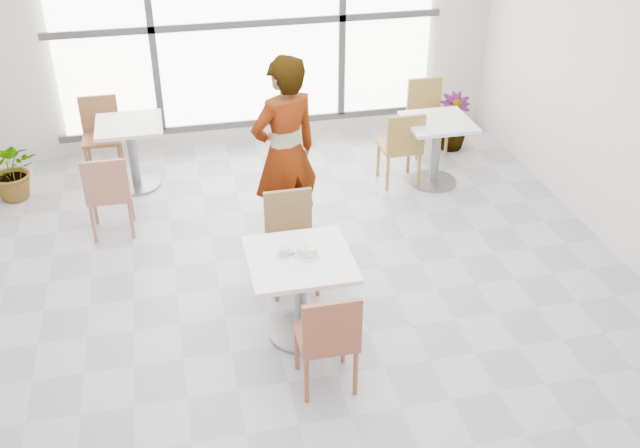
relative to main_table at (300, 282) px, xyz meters
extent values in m
plane|color=#9E9EA5|center=(0.17, 0.34, -0.52)|extent=(7.00, 7.00, 0.00)
plane|color=silver|center=(0.17, 3.84, 0.98)|extent=(6.00, 0.00, 6.00)
cube|color=white|center=(0.17, 3.78, 0.98)|extent=(4.40, 0.04, 2.40)
cube|color=#3F3F42|center=(0.17, 3.75, 0.98)|extent=(4.60, 0.05, 0.08)
cube|color=#3F3F42|center=(-0.93, 3.75, 0.98)|extent=(0.08, 0.05, 2.40)
cube|color=#3F3F42|center=(1.27, 3.75, 0.98)|extent=(0.08, 0.05, 2.40)
cube|color=#3F3F42|center=(0.17, 3.75, -0.24)|extent=(4.60, 0.05, 0.08)
cube|color=white|center=(0.00, 0.00, 0.21)|extent=(0.80, 0.80, 0.04)
cylinder|color=slate|center=(0.00, 0.00, -0.17)|extent=(0.10, 0.10, 0.71)
cylinder|color=slate|center=(0.00, 0.00, -0.51)|extent=(0.52, 0.52, 0.03)
cube|color=#994F38|center=(0.07, -0.58, -0.09)|extent=(0.42, 0.42, 0.04)
cube|color=#994F38|center=(0.07, -0.77, 0.14)|extent=(0.42, 0.04, 0.42)
cylinder|color=#994F38|center=(0.25, -0.40, -0.32)|extent=(0.04, 0.04, 0.41)
cylinder|color=#994F38|center=(0.25, -0.76, -0.32)|extent=(0.04, 0.04, 0.41)
cylinder|color=#994F38|center=(-0.11, -0.40, -0.32)|extent=(0.04, 0.04, 0.41)
cylinder|color=#994F38|center=(-0.11, -0.76, -0.32)|extent=(0.04, 0.04, 0.41)
cube|color=olive|center=(0.07, 0.67, -0.09)|extent=(0.42, 0.42, 0.04)
cube|color=olive|center=(0.07, 0.86, 0.14)|extent=(0.42, 0.04, 0.42)
cylinder|color=olive|center=(-0.11, 0.49, -0.32)|extent=(0.04, 0.04, 0.41)
cylinder|color=olive|center=(-0.11, 0.85, -0.32)|extent=(0.04, 0.04, 0.41)
cylinder|color=olive|center=(0.25, 0.49, -0.32)|extent=(0.04, 0.04, 0.41)
cylinder|color=olive|center=(0.25, 0.85, -0.32)|extent=(0.04, 0.04, 0.41)
cylinder|color=white|center=(0.07, 0.03, 0.23)|extent=(0.21, 0.21, 0.01)
cylinder|color=white|center=(0.07, 0.03, 0.27)|extent=(0.16, 0.16, 0.07)
torus|color=white|center=(0.07, 0.03, 0.31)|extent=(0.16, 0.16, 0.01)
cylinder|color=#CDB28D|center=(0.07, 0.03, 0.27)|extent=(0.14, 0.14, 0.05)
cylinder|color=beige|center=(0.11, 0.03, 0.30)|extent=(0.03, 0.03, 0.01)
cylinder|color=#F4ED9D|center=(0.03, 0.03, 0.30)|extent=(0.03, 0.03, 0.01)
cylinder|color=beige|center=(0.06, 0.00, 0.30)|extent=(0.03, 0.03, 0.01)
cylinder|color=beige|center=(0.06, 0.04, 0.31)|extent=(0.03, 0.03, 0.02)
cylinder|color=beige|center=(0.03, 0.06, 0.30)|extent=(0.03, 0.03, 0.02)
cylinder|color=#F5E19E|center=(0.07, 0.03, 0.31)|extent=(0.03, 0.03, 0.02)
cylinder|color=beige|center=(0.06, 0.03, 0.30)|extent=(0.03, 0.03, 0.02)
cylinder|color=#F4E39D|center=(0.06, 0.03, 0.31)|extent=(0.03, 0.03, 0.01)
cylinder|color=beige|center=(0.05, 0.02, 0.31)|extent=(0.03, 0.03, 0.01)
cylinder|color=beige|center=(0.05, -0.02, 0.31)|extent=(0.03, 0.03, 0.02)
cylinder|color=beige|center=(0.04, 0.04, 0.31)|extent=(0.03, 0.03, 0.02)
cylinder|color=#F0E89B|center=(0.04, 0.04, 0.31)|extent=(0.03, 0.03, 0.02)
cylinder|color=beige|center=(0.06, 0.01, 0.30)|extent=(0.03, 0.03, 0.01)
cylinder|color=beige|center=(0.06, 0.07, 0.31)|extent=(0.03, 0.03, 0.02)
cylinder|color=silver|center=(-0.11, 0.06, 0.23)|extent=(0.13, 0.13, 0.01)
cylinder|color=silver|center=(-0.11, 0.06, 0.27)|extent=(0.08, 0.08, 0.06)
torus|color=silver|center=(-0.06, 0.06, 0.27)|extent=(0.05, 0.01, 0.05)
cylinder|color=black|center=(-0.11, 0.06, 0.29)|extent=(0.07, 0.07, 0.00)
cube|color=#A8A7AD|center=(-0.06, 0.04, 0.24)|extent=(0.09, 0.05, 0.00)
sphere|color=#A8A7AD|center=(-0.02, 0.05, 0.24)|extent=(0.02, 0.02, 0.02)
imported|color=black|center=(0.15, 1.43, 0.41)|extent=(0.80, 0.67, 1.88)
cube|color=silver|center=(-1.27, 2.93, 0.21)|extent=(0.70, 0.70, 0.04)
cylinder|color=slate|center=(-1.27, 2.93, -0.17)|extent=(0.10, 0.10, 0.71)
cylinder|color=slate|center=(-1.27, 2.93, -0.51)|extent=(0.52, 0.52, 0.03)
cube|color=white|center=(1.98, 2.28, 0.21)|extent=(0.70, 0.70, 0.04)
cylinder|color=slate|center=(1.98, 2.28, -0.17)|extent=(0.10, 0.10, 0.71)
cylinder|color=slate|center=(1.98, 2.28, -0.51)|extent=(0.52, 0.52, 0.03)
cube|color=#9E624D|center=(-1.50, 1.99, -0.09)|extent=(0.42, 0.42, 0.04)
cube|color=#9E624D|center=(-1.50, 1.80, 0.14)|extent=(0.42, 0.04, 0.42)
cylinder|color=#9E624D|center=(-1.32, 2.17, -0.32)|extent=(0.04, 0.04, 0.41)
cylinder|color=#9E624D|center=(-1.32, 1.81, -0.32)|extent=(0.04, 0.04, 0.41)
cylinder|color=#9E624D|center=(-1.68, 2.17, -0.32)|extent=(0.04, 0.04, 0.41)
cylinder|color=#9E624D|center=(-1.68, 1.81, -0.32)|extent=(0.04, 0.04, 0.41)
cube|color=brown|center=(-1.61, 3.33, -0.09)|extent=(0.42, 0.42, 0.04)
cube|color=brown|center=(-1.61, 3.52, 0.14)|extent=(0.42, 0.04, 0.42)
cylinder|color=brown|center=(-1.79, 3.15, -0.32)|extent=(0.04, 0.04, 0.41)
cylinder|color=brown|center=(-1.79, 3.51, -0.32)|extent=(0.04, 0.04, 0.41)
cylinder|color=brown|center=(-1.43, 3.15, -0.32)|extent=(0.04, 0.04, 0.41)
cylinder|color=brown|center=(-1.43, 3.51, -0.32)|extent=(0.04, 0.04, 0.41)
cube|color=olive|center=(1.59, 2.39, -0.09)|extent=(0.42, 0.42, 0.04)
cube|color=olive|center=(1.59, 2.20, 0.14)|extent=(0.42, 0.04, 0.42)
cylinder|color=olive|center=(1.77, 2.57, -0.32)|extent=(0.04, 0.04, 0.41)
cylinder|color=olive|center=(1.77, 2.21, -0.32)|extent=(0.04, 0.04, 0.41)
cylinder|color=olive|center=(1.41, 2.57, -0.32)|extent=(0.04, 0.04, 0.41)
cylinder|color=olive|center=(1.41, 2.21, -0.32)|extent=(0.04, 0.04, 0.41)
cube|color=#A3823D|center=(2.17, 3.06, -0.09)|extent=(0.42, 0.42, 0.04)
cube|color=#A3823D|center=(2.17, 3.25, 0.14)|extent=(0.42, 0.04, 0.42)
cylinder|color=#A3823D|center=(1.99, 2.88, -0.32)|extent=(0.04, 0.04, 0.41)
cylinder|color=#A3823D|center=(1.99, 3.24, -0.32)|extent=(0.04, 0.04, 0.41)
cylinder|color=#A3823D|center=(2.35, 2.88, -0.32)|extent=(0.04, 0.04, 0.41)
cylinder|color=#A3823D|center=(2.35, 3.24, -0.32)|extent=(0.04, 0.04, 0.41)
imported|color=#458B47|center=(-2.53, 2.94, -0.19)|extent=(0.65, 0.58, 0.67)
imported|color=#52853B|center=(2.50, 3.11, -0.18)|extent=(0.46, 0.46, 0.68)
camera|label=1|loc=(-0.87, -4.59, 3.33)|focal=41.22mm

